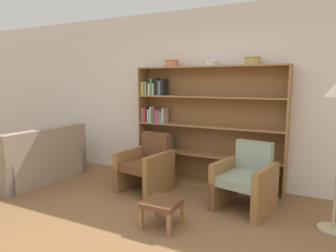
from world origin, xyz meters
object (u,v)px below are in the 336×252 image
Objects in this scene: bowl_cream at (210,63)px; footstool at (162,205)px; bookshelf at (195,126)px; bowl_sage at (252,60)px; couch at (37,162)px; bowl_copper at (171,63)px; armchair_cushioned at (246,179)px; armchair_leather at (147,165)px.

bowl_cream is 0.56× the size of footstool.
bowl_sage is (0.86, -0.02, 1.00)m from bookshelf.
bowl_sage is 3.75m from couch.
bowl_sage is (0.62, 0.00, 0.02)m from bowl_cream.
footstool is at bearing -81.34° from bookshelf.
bookshelf is 10.85× the size of bowl_cream.
footstool is at bearing -67.39° from bowl_copper.
bowl_sage is 0.15× the size of couch.
bowl_cream is at bearing -28.37° from armchair_cushioned.
armchair_cushioned is at bearing -80.10° from couch.
bowl_copper reaches higher than bowl_cream.
footstool is at bearing -112.05° from bowl_sage.
armchair_leather and armchair_cushioned have the same top height.
bookshelf is at bearing 3.19° from bowl_copper.
bowl_cream is 2.25m from footstool.
bowl_copper reaches higher than armchair_cushioned.
bowl_sage is 2.36m from footstool.
bowl_cream reaches higher than bookshelf.
bowl_sage is 2.15m from armchair_leather.
bowl_cream is 0.62m from bowl_sage.
bowl_copper is 0.27× the size of armchair_leather.
bowl_copper is 0.58× the size of footstool.
couch is at bearing -151.63° from bowl_copper.
armchair_cushioned is (1.37, -0.62, -1.53)m from bowl_copper.
bookshelf is 1.28m from armchair_cushioned.
couch is (-2.36, -1.08, -0.61)m from bookshelf.
bowl_copper is at bearing 112.61° from footstool.
bowl_copper is 1.66m from armchair_leather.
bookshelf reaches higher than armchair_cushioned.
couch is at bearing 19.96° from armchair_cushioned.
armchair_leather is (-0.51, -0.65, -0.54)m from bookshelf.
bowl_copper is 0.15× the size of couch.
bowl_sage reaches higher than armchair_cushioned.
bookshelf reaches higher than armchair_leather.
bowl_sage reaches higher than bowl_copper.
footstool is (0.64, -1.54, -1.67)m from bowl_copper.
bowl_cream is 0.26× the size of armchair_cushioned.
bowl_cream is (0.24, -0.02, 0.98)m from bookshelf.
armchair_cushioned is (0.96, -0.65, -0.54)m from bookshelf.
bowl_cream is 0.26× the size of armchair_leather.
couch is 3.35m from armchair_cushioned.
bookshelf is 1.72m from footstool.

